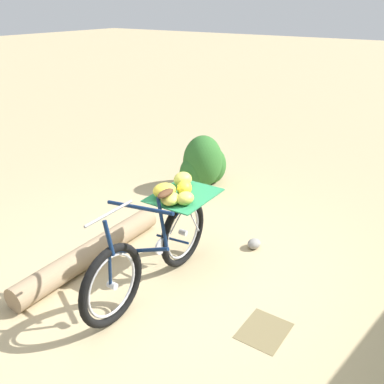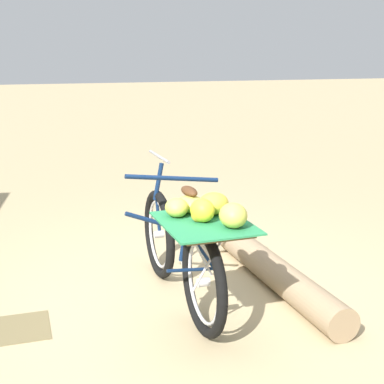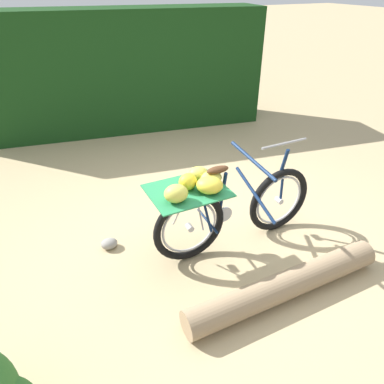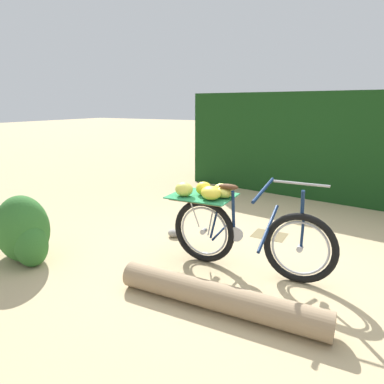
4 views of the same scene
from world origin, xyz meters
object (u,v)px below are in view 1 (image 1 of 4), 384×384
(bicycle, at_px, (159,237))
(path_stone, at_px, (254,244))
(shrub_cluster, at_px, (203,164))
(fallen_log, at_px, (91,253))

(bicycle, bearing_deg, path_stone, 154.91)
(shrub_cluster, xyz_separation_m, path_stone, (1.14, 1.42, -0.29))
(bicycle, distance_m, path_stone, 1.26)
(bicycle, height_order, path_stone, bicycle)
(bicycle, relative_size, shrub_cluster, 2.20)
(fallen_log, bearing_deg, bicycle, 100.29)
(fallen_log, relative_size, path_stone, 11.32)
(bicycle, height_order, fallen_log, bicycle)
(bicycle, bearing_deg, shrub_cluster, -158.33)
(fallen_log, height_order, shrub_cluster, shrub_cluster)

